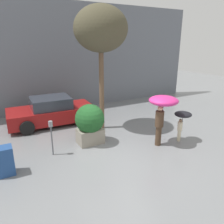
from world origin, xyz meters
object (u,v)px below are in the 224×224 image
object	(u,v)px
parked_car_near	(51,112)
newspaper_box	(5,161)
person_adult	(163,106)
parking_meter	(51,131)
street_tree	(101,30)
person_child	(182,117)
planter_box	(90,122)

from	to	relation	value
parked_car_near	newspaper_box	size ratio (longest dim) A/B	4.55
parked_car_near	person_adult	bearing A→B (deg)	-141.80
parking_meter	street_tree	bearing A→B (deg)	28.86
person_adult	newspaper_box	bearing A→B (deg)	169.09
person_child	parking_meter	size ratio (longest dim) A/B	0.97
planter_box	parked_car_near	xyz separation A→B (m)	(-0.79, 2.93, -0.26)
street_tree	newspaper_box	distance (m)	6.07
street_tree	planter_box	bearing A→B (deg)	-132.55
parking_meter	person_child	bearing A→B (deg)	-15.05
planter_box	street_tree	xyz separation A→B (m)	(1.12, 1.22, 3.45)
planter_box	person_adult	xyz separation A→B (m)	(2.36, -1.42, 0.71)
person_adult	planter_box	bearing A→B (deg)	144.78
street_tree	person_child	bearing A→B (deg)	-51.82
person_adult	person_child	xyz separation A→B (m)	(0.95, -0.14, -0.58)
parking_meter	newspaper_box	distance (m)	1.70
person_child	parking_meter	distance (m)	5.04
person_child	parked_car_near	distance (m)	6.10
planter_box	person_adult	size ratio (longest dim) A/B	0.82
person_child	street_tree	xyz separation A→B (m)	(-2.19, 2.78, 3.32)
planter_box	parked_car_near	bearing A→B (deg)	105.10
planter_box	parked_car_near	world-z (taller)	planter_box
person_child	parking_meter	bearing A→B (deg)	177.83
person_child	newspaper_box	bearing A→B (deg)	-174.13
planter_box	newspaper_box	world-z (taller)	planter_box
person_adult	parking_meter	world-z (taller)	person_adult
planter_box	person_child	xyz separation A→B (m)	(3.31, -1.56, 0.14)
planter_box	person_child	distance (m)	3.66
person_child	parked_car_near	world-z (taller)	parked_car_near
person_adult	street_tree	distance (m)	4.00
person_child	newspaper_box	distance (m)	6.49
newspaper_box	street_tree	bearing A→B (deg)	25.27
parked_car_near	parking_meter	xyz separation A→B (m)	(-0.77, -3.19, 0.31)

